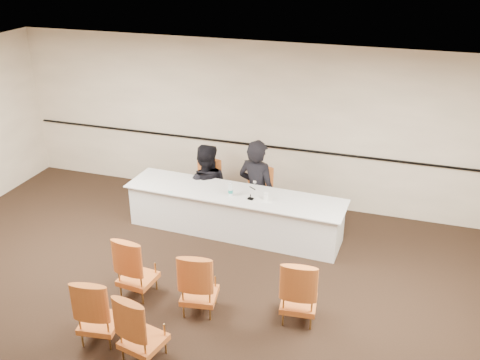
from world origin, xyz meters
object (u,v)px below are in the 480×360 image
panelist_second (206,191)px  water_bottle (231,188)px  panelist_second_chair (205,187)px  drinking_glass (231,192)px  coffee_cup (266,197)px  aud_chair_back_mid (142,326)px  aud_chair_front_left (137,265)px  aud_chair_front_right (299,289)px  panel_table (234,213)px  aud_chair_front_mid (199,281)px  microphone (251,192)px  aud_chair_back_left (99,308)px  panelist_main_chair (257,195)px  panelist_main (257,193)px

panelist_second → water_bottle: bearing=121.5°
panelist_second_chair → drinking_glass: panelist_second_chair is taller
drinking_glass → coffee_cup: coffee_cup is taller
aud_chair_back_mid → aud_chair_front_left: bearing=133.0°
water_bottle → aud_chair_front_left: bearing=-110.1°
aud_chair_front_left → aud_chair_back_mid: size_ratio=1.00×
panelist_second_chair → aud_chair_front_right: 3.38m
aud_chair_front_right → aud_chair_back_mid: 2.05m
panel_table → aud_chair_front_mid: 2.15m
aud_chair_back_mid → drinking_glass: bearing=101.2°
panelist_second_chair → aud_chair_front_left: size_ratio=1.00×
microphone → aud_chair_front_right: bearing=-46.2°
water_bottle → aud_chair_back_mid: (-0.05, -3.07, -0.40)m
panelist_second → coffee_cup: (1.32, -0.68, 0.42)m
microphone → aud_chair_front_mid: bearing=-83.5°
aud_chair_front_mid → aud_chair_back_left: (-0.97, -0.90, 0.00)m
aud_chair_front_mid → aud_chair_back_mid: bearing=-115.3°
panelist_second → panelist_main_chair: bearing=162.8°
panelist_main_chair → aud_chair_back_mid: same height
drinking_glass → aud_chair_front_right: size_ratio=0.11×
panelist_second_chair → coffee_cup: size_ratio=7.38×
aud_chair_front_mid → aud_chair_back_mid: (-0.30, -1.03, 0.00)m
microphone → panelist_main: bearing=107.1°
panel_table → microphone: bearing=-20.4°
aud_chair_back_mid → coffee_cup: bearing=90.3°
panelist_second → coffee_cup: size_ratio=14.12×
panelist_second_chair → panelist_main_chair: bearing=0.0°
drinking_glass → aud_chair_back_left: size_ratio=0.11×
aud_chair_front_left → aud_chair_back_mid: 1.30m
panel_table → panelist_main: panelist_main is taller
panel_table → panelist_main_chair: bearing=69.2°
coffee_cup → water_bottle: bearing=-178.9°
microphone → water_bottle: microphone is taller
panelist_main_chair → water_bottle: size_ratio=3.72×
panelist_main_chair → coffee_cup: panelist_main_chair is taller
panelist_second → panelist_second_chair: panelist_second is taller
aud_chair_back_left → aud_chair_back_mid: (0.66, -0.13, 0.00)m
microphone → water_bottle: 0.36m
microphone → panelist_main_chair: bearing=107.1°
aud_chair_front_left → aud_chair_back_left: same height
drinking_glass → aud_chair_front_left: 2.12m
panel_table → panelist_second_chair: 0.96m
panelist_main_chair → water_bottle: bearing=-109.3°
water_bottle → aud_chair_front_mid: size_ratio=0.27×
panel_table → aud_chair_front_mid: size_ratio=3.92×
panelist_main_chair → microphone: bearing=-79.7°
microphone → coffee_cup: bearing=20.0°
drinking_glass → coffee_cup: (0.59, -0.01, 0.01)m
drinking_glass → aud_chair_front_mid: bearing=-83.2°
panelist_main → aud_chair_back_mid: bearing=100.4°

